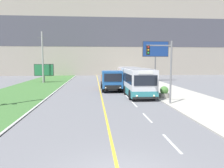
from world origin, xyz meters
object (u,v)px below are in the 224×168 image
Objects in this scene: utility_pole_far at (43,57)px; traffic_light_mast at (164,64)px; billboard_large at (156,51)px; city_bus at (133,80)px; planter_round_near at (164,93)px; billboard_small at (44,70)px; planter_round_second at (151,87)px; dump_truck at (112,81)px.

utility_pole_far is 25.25m from traffic_light_mast.
traffic_light_mast is 0.73× the size of billboard_large.
city_bus is at bearing 99.53° from traffic_light_mast.
traffic_light_mast is 4.68× the size of planter_round_near.
planter_round_second is (15.83, -13.88, -1.59)m from billboard_small.
traffic_light_mast is 26.19m from billboard_small.
dump_truck is 16.28m from utility_pole_far.
utility_pole_far is (-11.04, 11.54, 3.17)m from dump_truck.
billboard_small reaches higher than planter_round_second.
utility_pole_far reaches higher than dump_truck.
traffic_light_mast is at bearing -96.98° from planter_round_second.
billboard_small is at bearing -177.48° from billboard_large.
traffic_light_mast is at bearing -104.24° from billboard_large.
billboard_large reaches higher than city_bus.
billboard_large reaches higher than dump_truck.
utility_pole_far is 1.17× the size of billboard_large.
city_bus is 2.93m from dump_truck.
dump_truck is at bearing -48.58° from billboard_small.
dump_truck is at bearing -125.01° from billboard_large.
city_bus reaches higher than planter_round_near.
utility_pole_far is at bearing 125.95° from traffic_light_mast.
dump_truck is at bearing 164.86° from planter_round_second.
billboard_large is at bearing 54.99° from dump_truck.
billboard_small is at bearing 130.86° from planter_round_near.
traffic_light_mast is at bearing -55.28° from billboard_small.
city_bus is 17.04m from billboard_large.
dump_truck is 17.10m from billboard_large.
utility_pole_far is 7.54× the size of planter_round_near.
planter_round_second is (-0.18, 4.63, -0.01)m from planter_round_near.
billboard_large is at bearing 75.76° from traffic_light_mast.
billboard_large is 2.21× the size of billboard_small.
city_bus is 1.67× the size of billboard_large.
planter_round_second is at bearing -41.24° from billboard_small.
utility_pole_far is 20.67m from planter_round_second.
planter_round_near reaches higher than planter_round_second.
traffic_light_mast is at bearing -80.47° from city_bus.
planter_round_second is at bearing 92.22° from planter_round_near.
planter_round_near is (4.89, -5.90, -0.72)m from dump_truck.
city_bus is at bearing -45.85° from billboard_small.
planter_round_near is 1.02× the size of planter_round_second.
dump_truck is 5.72× the size of planter_round_near.
city_bus is 7.80m from traffic_light_mast.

